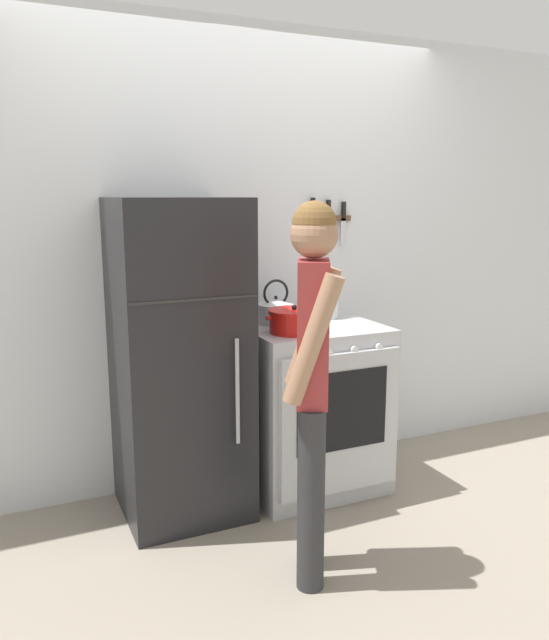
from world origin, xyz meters
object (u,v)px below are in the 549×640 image
object	(u,v)px
dutch_oven_pot	(294,321)
person	(312,373)
utensil_jar	(329,307)
stove_range	(313,406)
refrigerator	(179,360)
tea_kettle	(276,310)

from	to	relation	value
dutch_oven_pot	person	world-z (taller)	person
person	dutch_oven_pot	bearing A→B (deg)	7.28
dutch_oven_pot	utensil_jar	xyz separation A→B (m)	(0.35, 0.26, 0.00)
stove_range	refrigerator	bearing A→B (deg)	177.06
refrigerator	stove_range	xyz separation A→B (m)	(0.74, -0.04, -0.34)
stove_range	dutch_oven_pot	distance (m)	0.55
utensil_jar	person	world-z (taller)	person
stove_range	utensil_jar	world-z (taller)	utensil_jar
stove_range	person	size ratio (longest dim) A/B	0.58
person	tea_kettle	bearing A→B (deg)	11.73
refrigerator	tea_kettle	world-z (taller)	refrigerator
refrigerator	utensil_jar	distance (m)	0.96
stove_range	tea_kettle	world-z (taller)	tea_kettle
dutch_oven_pot	utensil_jar	world-z (taller)	utensil_jar
refrigerator	utensil_jar	world-z (taller)	refrigerator
refrigerator	person	world-z (taller)	refrigerator
stove_range	person	distance (m)	0.98
stove_range	person	xyz separation A→B (m)	(-0.41, -0.77, 0.44)
dutch_oven_pot	tea_kettle	distance (m)	0.25
utensil_jar	stove_range	bearing A→B (deg)	-139.26
dutch_oven_pot	person	distance (m)	0.72
stove_range	dutch_oven_pot	size ratio (longest dim) A/B	3.00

